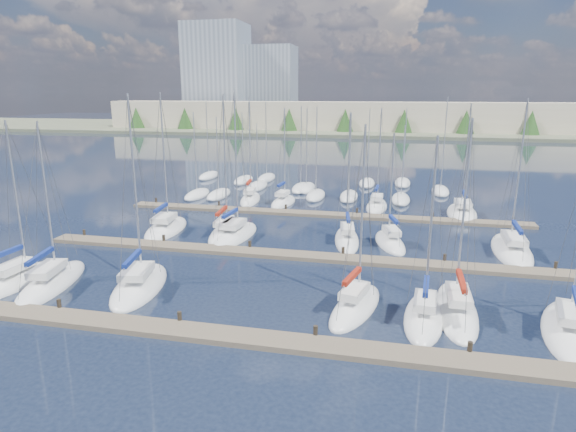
% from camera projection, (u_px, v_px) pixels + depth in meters
% --- Properties ---
extents(ground, '(400.00, 400.00, 0.00)m').
position_uv_depth(ground, '(347.00, 172.00, 81.19)').
color(ground, '#1C2539').
rests_on(ground, ground).
extents(dock_near, '(44.00, 1.93, 1.10)m').
position_uv_depth(dock_near, '(241.00, 337.00, 26.35)').
color(dock_near, '#6B5E4C').
rests_on(dock_near, ground).
extents(dock_mid, '(44.00, 1.93, 1.10)m').
position_uv_depth(dock_mid, '(293.00, 255.00, 39.58)').
color(dock_mid, '#6B5E4C').
rests_on(dock_mid, ground).
extents(dock_far, '(44.00, 1.93, 1.10)m').
position_uv_depth(dock_far, '(319.00, 214.00, 52.81)').
color(dock_far, '#6B5E4C').
rests_on(dock_far, ground).
extents(sailboat_h, '(4.18, 8.65, 13.92)m').
position_uv_depth(sailboat_h, '(166.00, 228.00, 47.24)').
color(sailboat_h, white).
rests_on(sailboat_h, ground).
extents(sailboat_e, '(2.90, 7.31, 11.63)m').
position_uv_depth(sailboat_e, '(424.00, 317.00, 28.67)').
color(sailboat_e, white).
rests_on(sailboat_e, ground).
extents(sailboat_c, '(4.83, 8.82, 13.87)m').
position_uv_depth(sailboat_c, '(140.00, 285.00, 33.37)').
color(sailboat_c, white).
rests_on(sailboat_c, ground).
extents(sailboat_m, '(3.56, 9.98, 13.47)m').
position_uv_depth(sailboat_m, '(512.00, 250.00, 40.83)').
color(sailboat_m, white).
rests_on(sailboat_m, ground).
extents(sailboat_n, '(3.23, 7.63, 13.47)m').
position_uv_depth(sailboat_n, '(250.00, 199.00, 59.98)').
color(sailboat_n, white).
rests_on(sailboat_n, ground).
extents(sailboat_k, '(3.17, 8.13, 12.22)m').
position_uv_depth(sailboat_k, '(347.00, 239.00, 43.68)').
color(sailboat_k, white).
rests_on(sailboat_k, ground).
extents(sailboat_a, '(2.91, 8.53, 12.11)m').
position_uv_depth(sailboat_a, '(20.00, 280.00, 34.30)').
color(sailboat_a, white).
rests_on(sailboat_a, ground).
extents(sailboat_b, '(4.46, 9.11, 12.07)m').
position_uv_depth(sailboat_b, '(52.00, 283.00, 33.83)').
color(sailboat_b, white).
rests_on(sailboat_b, ground).
extents(sailboat_i, '(3.05, 8.54, 13.72)m').
position_uv_depth(sailboat_i, '(225.00, 232.00, 46.02)').
color(sailboat_i, white).
rests_on(sailboat_i, ground).
extents(sailboat_l, '(3.82, 7.03, 10.53)m').
position_uv_depth(sailboat_l, '(390.00, 242.00, 42.84)').
color(sailboat_l, white).
rests_on(sailboat_l, ground).
extents(sailboat_f, '(2.56, 8.75, 12.51)m').
position_uv_depth(sailboat_f, '(456.00, 310.00, 29.63)').
color(sailboat_f, white).
rests_on(sailboat_f, ground).
extents(sailboat_q, '(3.60, 9.04, 12.78)m').
position_uv_depth(sailboat_q, '(462.00, 213.00, 53.32)').
color(sailboat_q, white).
rests_on(sailboat_q, ground).
extents(sailboat_d, '(3.91, 7.61, 12.14)m').
position_uv_depth(sailboat_d, '(355.00, 306.00, 30.07)').
color(sailboat_d, white).
rests_on(sailboat_d, ground).
extents(sailboat_p, '(2.65, 7.12, 12.17)m').
position_uv_depth(sailboat_p, '(377.00, 206.00, 56.39)').
color(sailboat_p, white).
rests_on(sailboat_p, ground).
extents(sailboat_o, '(2.85, 6.47, 12.13)m').
position_uv_depth(sailboat_o, '(283.00, 202.00, 58.46)').
color(sailboat_o, white).
rests_on(sailboat_o, ground).
extents(sailboat_g, '(4.72, 8.77, 13.88)m').
position_uv_depth(sailboat_g, '(570.00, 330.00, 27.12)').
color(sailboat_g, white).
rests_on(sailboat_g, ground).
extents(sailboat_j, '(3.47, 8.57, 14.06)m').
position_uv_depth(sailboat_j, '(235.00, 235.00, 45.14)').
color(sailboat_j, white).
rests_on(sailboat_j, ground).
extents(distant_boats, '(36.93, 20.75, 13.30)m').
position_uv_depth(distant_boats, '(304.00, 188.00, 66.68)').
color(distant_boats, '#9EA0A5').
rests_on(distant_boats, ground).
extents(shoreline, '(400.00, 60.00, 38.00)m').
position_uv_depth(shoreline, '(335.00, 109.00, 166.94)').
color(shoreline, '#666B51').
rests_on(shoreline, ground).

